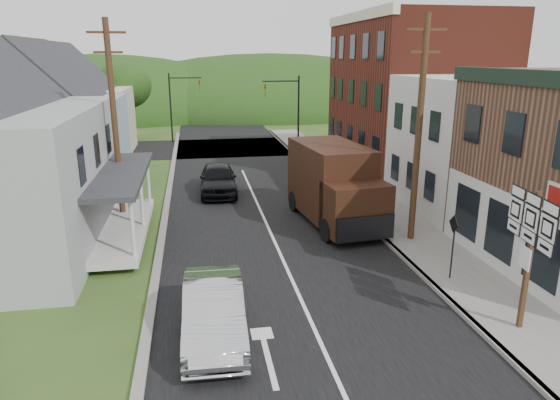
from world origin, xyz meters
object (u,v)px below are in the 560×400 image
silver_sedan (214,311)px  warning_sign (453,238)px  route_sign_cluster (529,242)px  delivery_van (335,185)px  dark_sedan (218,179)px

silver_sedan → warning_sign: 8.37m
silver_sedan → route_sign_cluster: bearing=-6.9°
route_sign_cluster → delivery_van: bearing=111.1°
route_sign_cluster → warning_sign: route_sign_cluster is taller
delivery_van → route_sign_cluster: bearing=-82.4°
warning_sign → silver_sedan: bearing=-163.7°
dark_sedan → delivery_van: delivery_van is taller
dark_sedan → route_sign_cluster: size_ratio=1.25×
silver_sedan → delivery_van: (5.89, 8.82, 1.05)m
delivery_van → warning_sign: delivery_van is taller
silver_sedan → warning_sign: (8.07, 2.07, 0.84)m
route_sign_cluster → silver_sedan: bearing=178.9°
delivery_van → route_sign_cluster: route_sign_cluster is taller
route_sign_cluster → warning_sign: bearing=102.6°
delivery_van → route_sign_cluster: 10.37m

